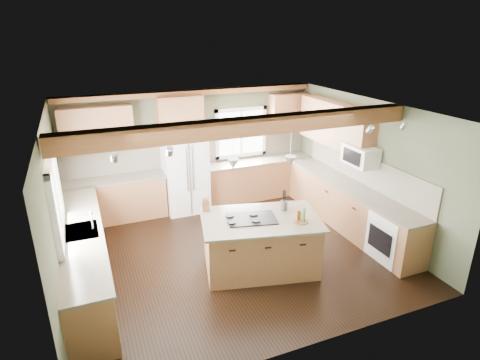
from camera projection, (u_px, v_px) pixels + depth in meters
name	position (u px, v px, depth m)	size (l,w,h in m)	color
floor	(234.00, 252.00, 7.30)	(5.60, 5.60, 0.00)	black
ceiling	(233.00, 110.00, 6.37)	(5.60, 5.60, 0.00)	silver
wall_back	(193.00, 148.00, 9.00)	(5.60, 5.60, 0.00)	#474D37
wall_left	(55.00, 213.00, 5.84)	(5.00, 5.00, 0.00)	#474D37
wall_right	(367.00, 166.00, 7.83)	(5.00, 5.00, 0.00)	#474D37
ceiling_beam	(249.00, 126.00, 5.89)	(5.55, 0.26, 0.26)	brown
soffit_trim	(192.00, 93.00, 8.47)	(5.55, 0.20, 0.10)	brown
backsplash_back	(193.00, 152.00, 9.02)	(5.58, 0.03, 0.58)	brown
backsplash_right	(364.00, 169.00, 7.90)	(0.03, 3.70, 0.58)	brown
base_cab_back_left	(116.00, 200.00, 8.41)	(2.02, 0.60, 0.88)	brown
counter_back_left	(114.00, 180.00, 8.25)	(2.06, 0.64, 0.04)	brown
base_cab_back_right	(258.00, 179.00, 9.58)	(2.62, 0.60, 0.88)	brown
counter_back_right	(258.00, 161.00, 9.41)	(2.66, 0.64, 0.04)	brown
base_cab_left	(85.00, 258.00, 6.30)	(0.60, 3.70, 0.88)	brown
counter_left	(81.00, 232.00, 6.14)	(0.64, 3.74, 0.04)	brown
base_cab_right	(348.00, 207.00, 8.08)	(0.60, 3.70, 0.88)	brown
counter_right	(350.00, 186.00, 7.91)	(0.64, 3.74, 0.04)	brown
upper_cab_back_left	(97.00, 129.00, 7.91)	(1.40, 0.35, 0.90)	brown
upper_cab_over_fridge	(180.00, 113.00, 8.44)	(0.96, 0.35, 0.70)	brown
upper_cab_right	(335.00, 124.00, 8.32)	(0.35, 2.20, 0.90)	brown
upper_cab_back_corner	(288.00, 113.00, 9.43)	(0.90, 0.35, 0.90)	brown
window_left	(54.00, 196.00, 5.81)	(0.04, 1.60, 1.05)	white
window_back	(241.00, 132.00, 9.30)	(1.10, 0.04, 1.00)	white
sink	(81.00, 232.00, 6.13)	(0.50, 0.65, 0.03)	#262628
faucet	(92.00, 221.00, 6.15)	(0.02, 0.02, 0.28)	#B2B2B7
dishwasher	(91.00, 308.00, 5.18)	(0.60, 0.60, 0.84)	white
oven	(394.00, 237.00, 6.95)	(0.60, 0.72, 0.84)	white
microwave	(361.00, 155.00, 7.62)	(0.40, 0.70, 0.38)	white
pendant_left	(233.00, 164.00, 6.11)	(0.18, 0.18, 0.16)	#B2B2B7
pendant_right	(290.00, 161.00, 6.25)	(0.18, 0.18, 0.16)	#B2B2B7
refrigerator	(185.00, 171.00, 8.71)	(0.90, 0.74, 1.80)	white
island	(260.00, 244.00, 6.69)	(1.80, 1.10, 0.88)	brown
island_top	(261.00, 220.00, 6.53)	(1.92, 1.22, 0.04)	brown
cooktop	(252.00, 219.00, 6.50)	(0.78, 0.52, 0.02)	black
knife_block	(206.00, 206.00, 6.76)	(0.12, 0.09, 0.20)	#58371A
utensil_crock	(284.00, 206.00, 6.80)	(0.12, 0.12, 0.16)	#3F3832
bottle_tray	(301.00, 215.00, 6.37)	(0.25, 0.25, 0.23)	brown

